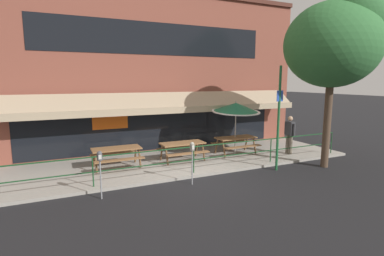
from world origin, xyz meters
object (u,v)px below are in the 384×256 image
(picnic_table_centre, at_px, (182,146))
(pedestrian_walking, at_px, (290,133))
(parking_meter_near, at_px, (100,160))
(street_sign_pole, at_px, (279,118))
(patio_umbrella_right, at_px, (236,108))
(parking_meter_far, at_px, (192,150))
(picnic_table_right, at_px, (236,141))
(street_tree_curbside, at_px, (337,39))
(picnic_table_left, at_px, (117,152))

(picnic_table_centre, relative_size, pedestrian_walking, 1.05)
(parking_meter_near, xyz_separation_m, street_sign_pole, (6.46, 0.11, 0.86))
(picnic_table_centre, relative_size, street_sign_pole, 0.46)
(patio_umbrella_right, bearing_deg, parking_meter_far, -141.85)
(parking_meter_near, bearing_deg, pedestrian_walking, 10.73)
(pedestrian_walking, relative_size, parking_meter_near, 1.20)
(picnic_table_centre, height_order, picnic_table_right, same)
(pedestrian_walking, distance_m, street_tree_curbside, 4.31)
(picnic_table_left, xyz_separation_m, patio_umbrella_right, (5.28, -0.01, 1.47))
(parking_meter_near, height_order, street_tree_curbside, street_tree_curbside)
(patio_umbrella_right, xyz_separation_m, street_sign_pole, (0.22, -2.54, -0.17))
(picnic_table_centre, xyz_separation_m, parking_meter_far, (-0.72, -2.49, 0.44))
(street_sign_pole, height_order, street_tree_curbside, street_tree_curbside)
(picnic_table_left, xyz_separation_m, parking_meter_near, (-0.96, -2.66, 0.44))
(parking_meter_far, bearing_deg, parking_meter_near, -179.71)
(picnic_table_right, height_order, street_tree_curbside, street_tree_curbside)
(pedestrian_walking, height_order, parking_meter_far, pedestrian_walking)
(picnic_table_centre, bearing_deg, picnic_table_left, 176.72)
(picnic_table_right, xyz_separation_m, street_sign_pole, (0.22, -2.49, 1.31))
(picnic_table_centre, distance_m, street_tree_curbside, 7.12)
(picnic_table_right, distance_m, street_tree_curbside, 5.65)
(parking_meter_near, bearing_deg, street_tree_curbside, -2.71)
(picnic_table_left, relative_size, patio_umbrella_right, 0.76)
(parking_meter_near, distance_m, parking_meter_far, 2.88)
(picnic_table_left, relative_size, parking_meter_near, 1.27)
(parking_meter_near, relative_size, street_sign_pole, 0.36)
(picnic_table_left, distance_m, picnic_table_centre, 2.64)
(picnic_table_left, distance_m, patio_umbrella_right, 5.48)
(street_sign_pole, bearing_deg, picnic_table_right, 95.10)
(picnic_table_left, height_order, patio_umbrella_right, patio_umbrella_right)
(street_sign_pole, bearing_deg, pedestrian_walking, 37.08)
(picnic_table_centre, height_order, parking_meter_near, parking_meter_near)
(picnic_table_left, height_order, parking_meter_far, parking_meter_far)
(street_sign_pole, bearing_deg, picnic_table_centre, 140.09)
(picnic_table_centre, bearing_deg, street_sign_pole, -39.91)
(parking_meter_near, xyz_separation_m, street_tree_curbside, (8.58, -0.41, 3.73))
(parking_meter_near, relative_size, parking_meter_far, 1.00)
(picnic_table_right, bearing_deg, pedestrian_walking, -24.70)
(patio_umbrella_right, bearing_deg, picnic_table_right, -90.00)
(street_sign_pole, bearing_deg, parking_meter_near, -179.00)
(patio_umbrella_right, distance_m, street_tree_curbside, 4.70)
(patio_umbrella_right, bearing_deg, picnic_table_left, 179.92)
(pedestrian_walking, relative_size, street_sign_pole, 0.44)
(picnic_table_centre, distance_m, patio_umbrella_right, 3.03)
(picnic_table_centre, relative_size, picnic_table_right, 1.00)
(pedestrian_walking, distance_m, parking_meter_near, 8.58)
(patio_umbrella_right, relative_size, street_tree_curbside, 0.35)
(pedestrian_walking, xyz_separation_m, parking_meter_near, (-8.43, -1.60, 0.09))
(picnic_table_right, relative_size, pedestrian_walking, 1.05)
(pedestrian_walking, height_order, street_tree_curbside, street_tree_curbside)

